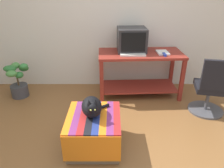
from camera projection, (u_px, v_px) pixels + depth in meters
ground_plane at (111, 161)px, 2.42m from camera, size 14.00×14.00×0.00m
back_wall at (111, 15)px, 3.71m from camera, size 8.00×0.10×2.60m
desk at (139, 66)px, 3.64m from camera, size 1.41×0.70×0.77m
tv_monitor at (131, 40)px, 3.53m from camera, size 0.48×0.44×0.38m
keyboard at (132, 55)px, 3.39m from camera, size 0.40×0.16×0.02m
book at (162, 52)px, 3.50m from camera, size 0.19×0.26×0.02m
ottoman_with_blanket at (93, 131)px, 2.55m from camera, size 0.62×0.68×0.42m
cat at (91, 107)px, 2.43m from camera, size 0.34×0.39×0.27m
potted_plant at (17, 81)px, 3.65m from camera, size 0.38×0.37×0.59m
office_chair at (210, 90)px, 3.14m from camera, size 0.52×0.52×0.89m
stapler at (164, 54)px, 3.37m from camera, size 0.05×0.11×0.04m
pen at (165, 51)px, 3.57m from camera, size 0.13×0.06×0.01m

